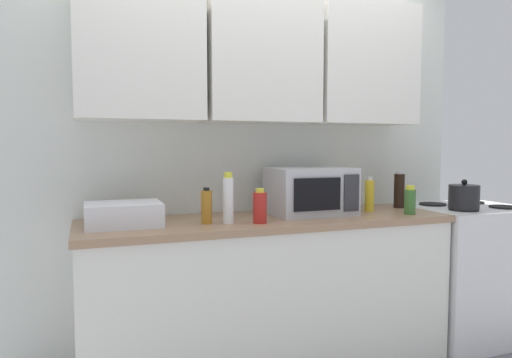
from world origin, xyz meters
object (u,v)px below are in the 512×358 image
dish_rack (123,214)px  bottle_white_jar (228,199)px  bottle_red_sauce (260,207)px  kettle (464,197)px  microwave (310,191)px  bottle_soy_dark (399,190)px  stove_range (465,271)px  bottle_green_oil (410,201)px  bottle_yellow_mustard (369,195)px  bottle_amber_vinegar (207,207)px

dish_rack → bottle_white_jar: (0.53, -0.12, 0.07)m
bottle_white_jar → bottle_red_sauce: 0.17m
kettle → microwave: size_ratio=0.39×
dish_rack → bottle_soy_dark: (1.78, 0.09, 0.06)m
stove_range → microwave: size_ratio=1.90×
bottle_white_jar → bottle_green_oil: size_ratio=1.56×
bottle_white_jar → kettle: bearing=-1.4°
stove_range → bottle_yellow_mustard: bearing=177.1°
stove_range → kettle: (-0.17, -0.14, 0.54)m
bottle_soy_dark → bottle_amber_vinegar: size_ratio=1.26×
stove_range → kettle: kettle is taller
microwave → dish_rack: (-1.09, -0.03, -0.08)m
dish_rack → bottle_amber_vinegar: size_ratio=1.98×
bottle_white_jar → bottle_amber_vinegar: (-0.11, 0.04, -0.04)m
stove_range → bottle_white_jar: 1.82m
bottle_yellow_mustard → bottle_red_sauce: bearing=-167.2°
bottle_soy_dark → bottle_amber_vinegar: 1.37m
kettle → bottle_amber_vinegar: size_ratio=0.97×
kettle → bottle_soy_dark: 0.40m
bottle_red_sauce → bottle_amber_vinegar: bottle_amber_vinegar is taller
microwave → kettle: bearing=-11.0°
bottle_soy_dark → bottle_amber_vinegar: bearing=-172.6°
microwave → bottle_yellow_mustard: microwave is taller
dish_rack → bottle_yellow_mustard: (1.50, 0.02, 0.04)m
microwave → bottle_soy_dark: (0.69, 0.06, -0.02)m
kettle → bottle_yellow_mustard: (-0.59, 0.18, 0.01)m
dish_rack → bottle_amber_vinegar: 0.43m
kettle → bottle_green_oil: (-0.43, -0.02, -0.01)m
stove_range → microwave: microwave is taller
microwave → bottle_green_oil: bearing=-20.7°
bottle_green_oil → stove_range: bearing=14.8°
bottle_red_sauce → bottle_amber_vinegar: size_ratio=0.97×
bottle_red_sauce → kettle: bearing=0.3°
stove_range → bottle_amber_vinegar: 1.91m
bottle_soy_dark → bottle_white_jar: bearing=-170.4°
microwave → dish_rack: 1.09m
dish_rack → bottle_yellow_mustard: bottle_yellow_mustard is taller
kettle → bottle_white_jar: 1.56m
stove_range → microwave: 1.30m
bottle_green_oil → bottle_red_sauce: 0.96m
stove_range → bottle_red_sauce: bottle_red_sauce is taller
bottle_white_jar → bottle_amber_vinegar: bottle_white_jar is taller
dish_rack → bottle_white_jar: size_ratio=1.39×
bottle_green_oil → bottle_amber_vinegar: 1.24m
microwave → bottle_green_oil: microwave is taller
bottle_yellow_mustard → microwave: bearing=177.9°
bottle_white_jar → bottle_green_oil: (1.12, -0.06, -0.05)m
stove_range → bottle_white_jar: (-1.73, -0.10, 0.58)m
microwave → bottle_soy_dark: microwave is taller
bottle_yellow_mustard → bottle_green_oil: (0.15, -0.20, -0.02)m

